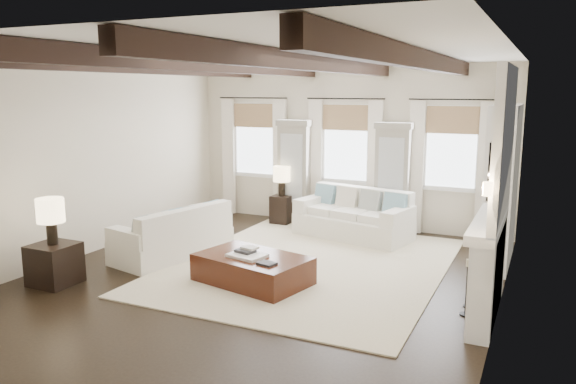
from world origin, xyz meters
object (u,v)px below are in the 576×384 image
at_px(side_table_front, 55,264).
at_px(side_table_back, 282,210).
at_px(sofa_back, 355,218).
at_px(sofa_left, 175,236).
at_px(ottoman, 253,270).

distance_m(side_table_front, side_table_back, 4.84).
relative_size(sofa_back, sofa_left, 1.07).
relative_size(sofa_left, side_table_front, 3.65).
xyz_separation_m(ottoman, side_table_front, (-2.54, -1.21, 0.09)).
bearing_deg(side_table_front, ottoman, 25.46).
distance_m(ottoman, side_table_front, 2.81).
distance_m(ottoman, side_table_back, 3.64).
bearing_deg(sofa_back, sofa_left, -132.64).
relative_size(ottoman, side_table_front, 2.66).
xyz_separation_m(sofa_back, side_table_back, (-1.69, 0.38, -0.07)).
height_order(sofa_back, ottoman, sofa_back).
bearing_deg(side_table_back, side_table_front, -106.19).
relative_size(sofa_left, ottoman, 1.37).
bearing_deg(sofa_left, ottoman, -18.30).
relative_size(ottoman, side_table_back, 2.64).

